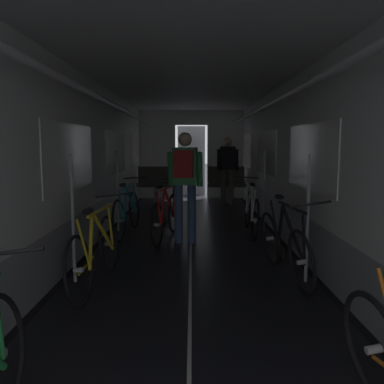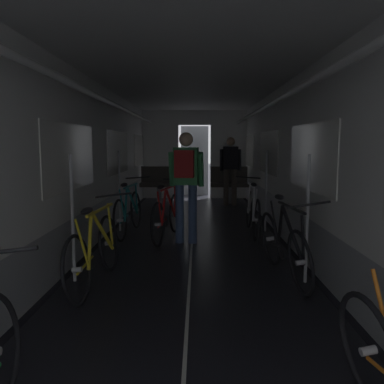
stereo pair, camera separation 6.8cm
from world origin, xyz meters
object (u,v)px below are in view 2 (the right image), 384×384
Objects in this scene: bench_seat_far_right at (229,181)px; bicycle_white at (253,212)px; bicycle_yellow at (95,251)px; bicycle_red_in_aisle at (167,215)px; bicycle_teal at (129,212)px; person_standing_near_bench at (230,166)px; bench_seat_far_left at (159,181)px; bicycle_black at (284,245)px; person_cyclist_aisle at (186,177)px.

bench_seat_far_right is 3.61m from bicycle_white.
bicycle_yellow reaches higher than bicycle_red_in_aisle.
bicycle_teal is at bearing 91.50° from bicycle_yellow.
person_standing_near_bench reaches higher than bicycle_teal.
bicycle_yellow is at bearing -128.89° from bicycle_white.
bicycle_white is 3.29m from person_standing_near_bench.
bicycle_teal is (-0.06, 2.44, 0.00)m from bicycle_yellow.
bench_seat_far_right is at bearing 71.98° from bicycle_red_in_aisle.
bicycle_white is at bearing 51.11° from bicycle_yellow.
bench_seat_far_left and bicycle_black have the same top height.
person_cyclist_aisle is at bearing -103.08° from bench_seat_far_right.
bicycle_teal is (-0.16, -3.67, -0.18)m from bench_seat_far_left.
person_cyclist_aisle reaches higher than bicycle_white.
bicycle_teal is 1.01× the size of bicycle_red_in_aisle.
bench_seat_far_left is 0.58× the size of person_cyclist_aisle.
bicycle_yellow is at bearing -90.93° from bench_seat_far_left.
bicycle_yellow is at bearing -108.36° from person_standing_near_bench.
bicycle_black reaches higher than bicycle_teal.
bicycle_white is 1.00× the size of person_standing_near_bench.
person_cyclist_aisle reaches higher than bicycle_teal.
bicycle_teal is 1.30m from person_cyclist_aisle.
bicycle_teal reaches higher than bicycle_red_in_aisle.
bench_seat_far_left is at bearing 180.00° from bench_seat_far_right.
bicycle_black is 1.00× the size of person_cyclist_aisle.
bicycle_white is 3.21m from bicycle_yellow.
person_standing_near_bench is at bearing 91.65° from bicycle_black.
bicycle_black is at bearing -88.35° from person_standing_near_bench.
person_cyclist_aisle reaches higher than bicycle_black.
bicycle_white is 1.00× the size of bicycle_teal.
bicycle_black is at bearing -88.43° from bench_seat_far_right.
bench_seat_far_left is 1.89m from person_standing_near_bench.
bench_seat_far_right reaches higher than bicycle_teal.
person_cyclist_aisle is (-1.10, -0.64, 0.63)m from bicycle_white.
bicycle_teal is (-2.12, 2.17, 0.00)m from bicycle_black.
bicycle_yellow is at bearing -172.53° from bicycle_black.
person_standing_near_bench reaches higher than bench_seat_far_right.
bicycle_yellow is at bearing -88.50° from bicycle_teal.
bicycle_white is 1.43m from person_cyclist_aisle.
bench_seat_far_left is at bearing 108.57° from bicycle_black.
bicycle_black is 1.01× the size of bicycle_red_in_aisle.
bicycle_red_in_aisle is (-1.30, -3.98, -0.18)m from bench_seat_far_right.
bicycle_yellow is 2.08m from bicycle_black.
bicycle_black is 1.00× the size of person_standing_near_bench.
person_cyclist_aisle is 4.00m from person_standing_near_bench.
bicycle_red_in_aisle is at bearing -25.35° from bicycle_teal.
bicycle_white is at bearing 1.65° from bicycle_teal.
bicycle_white is 1.00× the size of person_cyclist_aisle.
bench_seat_far_right is 5.84m from bicycle_black.
bench_seat_far_right reaches higher than bicycle_white.
bench_seat_far_left is at bearing 89.07° from bicycle_yellow.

